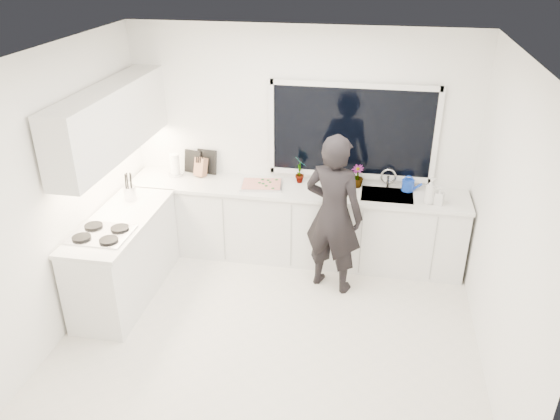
# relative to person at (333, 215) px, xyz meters

# --- Properties ---
(floor) EXTENTS (4.00, 3.50, 0.02)m
(floor) POSITION_rel_person_xyz_m (-0.50, -0.90, -0.90)
(floor) COLOR beige
(floor) RESTS_ON ground
(wall_back) EXTENTS (4.00, 0.02, 2.70)m
(wall_back) POSITION_rel_person_xyz_m (-0.50, 0.86, 0.46)
(wall_back) COLOR white
(wall_back) RESTS_ON ground
(wall_left) EXTENTS (0.02, 3.50, 2.70)m
(wall_left) POSITION_rel_person_xyz_m (-2.51, -0.90, 0.46)
(wall_left) COLOR white
(wall_left) RESTS_ON ground
(wall_right) EXTENTS (0.02, 3.50, 2.70)m
(wall_right) POSITION_rel_person_xyz_m (1.51, -0.90, 0.46)
(wall_right) COLOR white
(wall_right) RESTS_ON ground
(ceiling) EXTENTS (4.00, 3.50, 0.02)m
(ceiling) POSITION_rel_person_xyz_m (-0.50, -0.90, 1.82)
(ceiling) COLOR white
(ceiling) RESTS_ON wall_back
(window) EXTENTS (1.80, 0.02, 1.00)m
(window) POSITION_rel_person_xyz_m (0.10, 0.83, 0.66)
(window) COLOR black
(window) RESTS_ON wall_back
(base_cabinets_back) EXTENTS (3.92, 0.58, 0.88)m
(base_cabinets_back) POSITION_rel_person_xyz_m (-0.50, 0.55, -0.45)
(base_cabinets_back) COLOR white
(base_cabinets_back) RESTS_ON floor
(base_cabinets_left) EXTENTS (0.58, 1.60, 0.88)m
(base_cabinets_left) POSITION_rel_person_xyz_m (-2.17, -0.55, -0.45)
(base_cabinets_left) COLOR white
(base_cabinets_left) RESTS_ON floor
(countertop_back) EXTENTS (3.94, 0.62, 0.04)m
(countertop_back) POSITION_rel_person_xyz_m (-0.50, 0.54, 0.01)
(countertop_back) COLOR silver
(countertop_back) RESTS_ON base_cabinets_back
(countertop_left) EXTENTS (0.62, 1.60, 0.04)m
(countertop_left) POSITION_rel_person_xyz_m (-2.17, -0.55, 0.01)
(countertop_left) COLOR silver
(countertop_left) RESTS_ON base_cabinets_left
(upper_cabinets) EXTENTS (0.34, 2.10, 0.70)m
(upper_cabinets) POSITION_rel_person_xyz_m (-2.29, -0.20, 0.96)
(upper_cabinets) COLOR white
(upper_cabinets) RESTS_ON wall_left
(sink) EXTENTS (0.58, 0.42, 0.14)m
(sink) POSITION_rel_person_xyz_m (0.55, 0.55, -0.02)
(sink) COLOR silver
(sink) RESTS_ON countertop_back
(faucet) EXTENTS (0.03, 0.03, 0.22)m
(faucet) POSITION_rel_person_xyz_m (0.55, 0.75, 0.14)
(faucet) COLOR silver
(faucet) RESTS_ON countertop_back
(stovetop) EXTENTS (0.56, 0.48, 0.03)m
(stovetop) POSITION_rel_person_xyz_m (-2.19, -0.90, 0.04)
(stovetop) COLOR black
(stovetop) RESTS_ON countertop_left
(person) EXTENTS (0.75, 0.61, 1.79)m
(person) POSITION_rel_person_xyz_m (0.00, 0.00, 0.00)
(person) COLOR black
(person) RESTS_ON floor
(pizza_tray) EXTENTS (0.53, 0.42, 0.03)m
(pizza_tray) POSITION_rel_person_xyz_m (-0.89, 0.52, 0.04)
(pizza_tray) COLOR silver
(pizza_tray) RESTS_ON countertop_back
(pizza) EXTENTS (0.48, 0.37, 0.01)m
(pizza) POSITION_rel_person_xyz_m (-0.89, 0.52, 0.06)
(pizza) COLOR red
(pizza) RESTS_ON pizza_tray
(watering_can) EXTENTS (0.16, 0.16, 0.13)m
(watering_can) POSITION_rel_person_xyz_m (0.78, 0.71, 0.09)
(watering_can) COLOR #1238B1
(watering_can) RESTS_ON countertop_back
(paper_towel_roll) EXTENTS (0.14, 0.14, 0.26)m
(paper_towel_roll) POSITION_rel_person_xyz_m (-1.99, 0.65, 0.16)
(paper_towel_roll) COLOR white
(paper_towel_roll) RESTS_ON countertop_back
(knife_block) EXTENTS (0.15, 0.14, 0.22)m
(knife_block) POSITION_rel_person_xyz_m (-1.68, 0.69, 0.14)
(knife_block) COLOR brown
(knife_block) RESTS_ON countertop_back
(utensil_crock) EXTENTS (0.16, 0.16, 0.16)m
(utensil_crock) POSITION_rel_person_xyz_m (-2.24, -0.10, 0.11)
(utensil_crock) COLOR #B1B0B5
(utensil_crock) RESTS_ON countertop_left
(picture_frame_large) EXTENTS (0.22, 0.07, 0.28)m
(picture_frame_large) POSITION_rel_person_xyz_m (-1.81, 0.79, 0.17)
(picture_frame_large) COLOR black
(picture_frame_large) RESTS_ON countertop_back
(picture_frame_small) EXTENTS (0.25, 0.05, 0.30)m
(picture_frame_small) POSITION_rel_person_xyz_m (-1.63, 0.79, 0.18)
(picture_frame_small) COLOR black
(picture_frame_small) RESTS_ON countertop_back
(herb_plants) EXTENTS (0.86, 0.35, 0.33)m
(herb_plants) POSITION_rel_person_xyz_m (-0.11, 0.71, 0.18)
(herb_plants) COLOR #26662D
(herb_plants) RESTS_ON countertop_back
(soap_bottles) EXTENTS (0.22, 0.12, 0.30)m
(soap_bottles) POSITION_rel_person_xyz_m (1.03, 0.40, 0.16)
(soap_bottles) COLOR #D8BF66
(soap_bottles) RESTS_ON countertop_back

